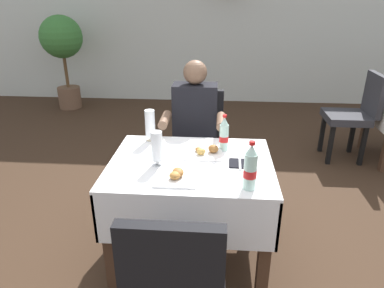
# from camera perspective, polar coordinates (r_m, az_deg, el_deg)

# --- Properties ---
(ground_plane) EXTENTS (11.00, 11.00, 0.00)m
(ground_plane) POSITION_cam_1_polar(r_m,az_deg,el_deg) (2.62, 2.79, -18.24)
(ground_plane) COLOR #382619
(back_wall) EXTENTS (11.00, 0.12, 2.94)m
(back_wall) POSITION_cam_1_polar(r_m,az_deg,el_deg) (6.01, 4.45, 20.78)
(back_wall) COLOR silver
(back_wall) RESTS_ON ground
(main_dining_table) EXTENTS (1.03, 0.82, 0.75)m
(main_dining_table) POSITION_cam_1_polar(r_m,az_deg,el_deg) (2.31, -0.19, -6.94)
(main_dining_table) COLOR white
(main_dining_table) RESTS_ON ground
(chair_far_diner_seat) EXTENTS (0.44, 0.50, 0.97)m
(chair_far_diner_seat) POSITION_cam_1_polar(r_m,az_deg,el_deg) (3.04, 1.03, 0.45)
(chair_far_diner_seat) COLOR black
(chair_far_diner_seat) RESTS_ON ground
(chair_near_camera_side) EXTENTS (0.44, 0.50, 0.97)m
(chair_near_camera_side) POSITION_cam_1_polar(r_m,az_deg,el_deg) (1.69, -2.56, -21.29)
(chair_near_camera_side) COLOR black
(chair_near_camera_side) RESTS_ON ground
(seated_diner_far) EXTENTS (0.50, 0.46, 1.26)m
(seated_diner_far) POSITION_cam_1_polar(r_m,az_deg,el_deg) (2.88, 0.41, 2.50)
(seated_diner_far) COLOR #282D42
(seated_diner_far) RESTS_ON ground
(plate_near_camera) EXTENTS (0.24, 0.24, 0.06)m
(plate_near_camera) POSITION_cam_1_polar(r_m,az_deg,el_deg) (2.03, -2.57, -5.21)
(plate_near_camera) COLOR white
(plate_near_camera) RESTS_ON main_dining_table
(plate_far_diner) EXTENTS (0.25, 0.25, 0.07)m
(plate_far_diner) POSITION_cam_1_polar(r_m,az_deg,el_deg) (2.33, 2.10, -1.23)
(plate_far_diner) COLOR white
(plate_far_diner) RESTS_ON main_dining_table
(beer_glass_left) EXTENTS (0.07, 0.07, 0.22)m
(beer_glass_left) POSITION_cam_1_polar(r_m,az_deg,el_deg) (2.15, -5.72, -0.77)
(beer_glass_left) COLOR white
(beer_glass_left) RESTS_ON main_dining_table
(beer_glass_middle) EXTENTS (0.07, 0.07, 0.23)m
(beer_glass_middle) POSITION_cam_1_polar(r_m,az_deg,el_deg) (2.51, -6.83, 2.95)
(beer_glass_middle) COLOR white
(beer_glass_middle) RESTS_ON main_dining_table
(cola_bottle_primary) EXTENTS (0.07, 0.07, 0.28)m
(cola_bottle_primary) POSITION_cam_1_polar(r_m,az_deg,el_deg) (1.91, 9.47, -3.92)
(cola_bottle_primary) COLOR silver
(cola_bottle_primary) RESTS_ON main_dining_table
(cola_bottle_secondary) EXTENTS (0.06, 0.06, 0.25)m
(cola_bottle_secondary) POSITION_cam_1_polar(r_m,az_deg,el_deg) (2.37, 5.23, 1.52)
(cola_bottle_secondary) COLOR silver
(cola_bottle_secondary) RESTS_ON main_dining_table
(napkin_cutlery_set) EXTENTS (0.17, 0.19, 0.01)m
(napkin_cutlery_set) POSITION_cam_1_polar(r_m,az_deg,el_deg) (2.22, 8.25, -3.14)
(napkin_cutlery_set) COLOR black
(napkin_cutlery_set) RESTS_ON main_dining_table
(background_chair_left) EXTENTS (0.50, 0.44, 0.97)m
(background_chair_left) POSITION_cam_1_polar(r_m,az_deg,el_deg) (4.20, 25.06, 4.80)
(background_chair_left) COLOR #2D2D33
(background_chair_left) RESTS_ON ground
(potted_plant_corner) EXTENTS (0.64, 0.64, 1.44)m
(potted_plant_corner) POSITION_cam_1_polar(r_m,az_deg,el_deg) (5.94, -20.34, 14.77)
(potted_plant_corner) COLOR brown
(potted_plant_corner) RESTS_ON ground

